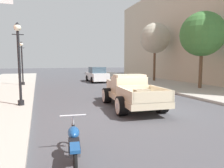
{
  "coord_description": "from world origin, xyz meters",
  "views": [
    {
      "loc": [
        -4.19,
        -7.83,
        2.18
      ],
      "look_at": [
        -0.45,
        2.48,
        1.0
      ],
      "focal_mm": 32.65,
      "sensor_mm": 36.0,
      "label": 1
    }
  ],
  "objects": [
    {
      "name": "street_lamp_near",
      "position": [
        -5.01,
        2.57,
        2.39
      ],
      "size": [
        0.5,
        0.32,
        3.85
      ],
      "color": "black",
      "rests_on": "sidewalk_left"
    },
    {
      "name": "motorcycle_parked",
      "position": [
        -3.52,
        -3.59,
        0.44
      ],
      "size": [
        0.62,
        2.11,
        0.93
      ],
      "color": "black",
      "rests_on": "ground"
    },
    {
      "name": "ground_plane",
      "position": [
        0.0,
        0.0,
        0.0
      ],
      "size": [
        140.0,
        140.0,
        0.0
      ],
      "primitive_type": "plane",
      "color": "#47474C"
    },
    {
      "name": "building_right_storefront",
      "position": [
        16.0,
        11.02,
        5.49
      ],
      "size": [
        12.0,
        28.0,
        10.97
      ],
      "primitive_type": "cube",
      "color": "beige",
      "rests_on": "ground"
    },
    {
      "name": "hotrod_truck_cream",
      "position": [
        0.01,
        1.23,
        0.75
      ],
      "size": [
        2.49,
        5.05,
        1.58
      ],
      "color": "beige",
      "rests_on": "ground"
    },
    {
      "name": "street_tree_second",
      "position": [
        7.91,
        11.78,
        4.77
      ],
      "size": [
        3.26,
        3.26,
        6.27
      ],
      "color": "brown",
      "rests_on": "sidewalk_right"
    },
    {
      "name": "street_tree_nearest",
      "position": [
        7.84,
        4.86,
        4.32
      ],
      "size": [
        3.4,
        3.4,
        5.89
      ],
      "color": "brown",
      "rests_on": "sidewalk_right"
    },
    {
      "name": "street_lamp_far",
      "position": [
        -5.5,
        12.01,
        2.39
      ],
      "size": [
        0.5,
        0.32,
        3.85
      ],
      "color": "black",
      "rests_on": "sidewalk_left"
    },
    {
      "name": "car_background_white",
      "position": [
        1.94,
        14.0,
        0.77
      ],
      "size": [
        1.96,
        4.35,
        1.65
      ],
      "color": "silver",
      "rests_on": "ground"
    }
  ]
}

